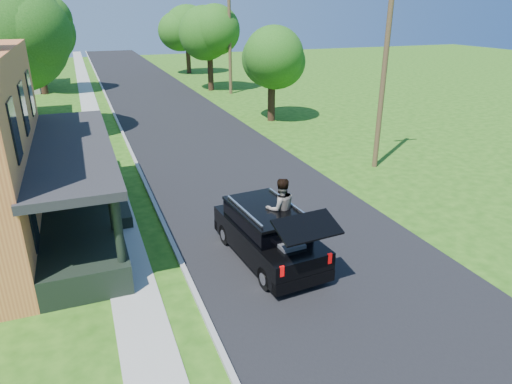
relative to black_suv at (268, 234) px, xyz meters
name	(u,v)px	position (x,y,z in m)	size (l,w,h in m)	color
ground	(331,273)	(1.40, -1.50, -0.87)	(140.00, 140.00, 0.00)	#215010
street	(182,124)	(1.40, 18.50, -0.87)	(8.00, 120.00, 0.02)	black
curb	(121,130)	(-2.65, 18.50, -0.87)	(0.15, 120.00, 0.12)	gray
sidewalk	(96,132)	(-4.20, 18.50, -0.87)	(1.30, 120.00, 0.03)	#9F9E96
front_walk	(0,239)	(-8.10, 4.50, -0.87)	(6.50, 1.20, 0.03)	#9F9E96
black_suv	(268,234)	(0.00, 0.00, 0.00)	(2.24, 5.00, 2.27)	black
skateboarder	(281,209)	(0.40, 0.00, 0.78)	(1.01, 0.82, 1.97)	black
skateboard	(281,241)	(0.51, 0.13, -0.44)	(0.51, 0.50, 0.88)	#BE3F10
tree_left_mid	(16,30)	(-7.64, 18.19, 5.33)	(6.54, 6.34, 9.49)	black
tree_left_far	(32,22)	(-7.78, 34.60, 5.33)	(7.52, 7.24, 9.33)	black
tree_right_near	(271,51)	(7.43, 17.43, 3.83)	(6.21, 5.94, 7.26)	black
tree_right_mid	(208,28)	(6.95, 31.02, 4.74)	(5.73, 5.47, 8.33)	black
tree_right_far	(186,28)	(7.81, 43.57, 4.25)	(5.80, 5.86, 7.90)	black
utility_pole_near	(385,67)	(8.40, 6.38, 3.97)	(1.55, 0.27, 9.40)	#4C3C23
utility_pole_far	(230,30)	(8.19, 28.62, 4.63)	(1.80, 0.30, 10.68)	#4C3C23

